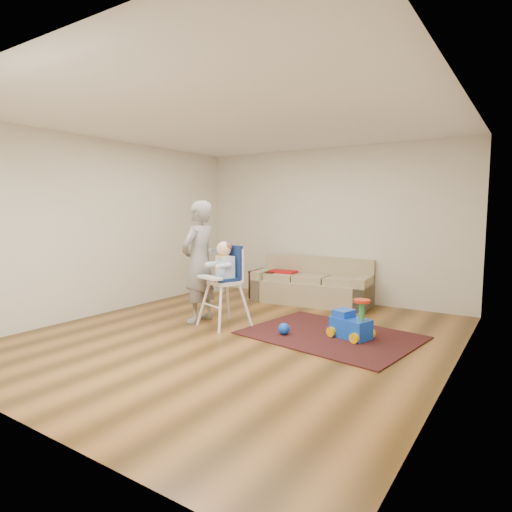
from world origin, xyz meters
The scene contains 9 objects.
ground centered at (0.00, 0.00, 0.00)m, with size 5.50×5.50×0.00m, color #452F12.
room_envelope centered at (0.00, 0.53, 1.88)m, with size 5.04×5.52×2.72m.
sofa centered at (-0.08, 2.30, 0.39)m, with size 2.07×1.01×0.77m.
side_table centered at (-0.98, 2.25, 0.25)m, with size 0.51×0.51×0.51m, color black, non-canonical shape.
area_rug centered at (0.98, 0.66, 0.01)m, with size 2.07×1.55×0.02m, color black.
ride_on_toy centered at (1.24, 0.68, 0.27)m, with size 0.47×0.34×0.51m, color blue, non-canonical shape.
toy_ball centered at (0.48, 0.33, 0.09)m, with size 0.15×0.15×0.15m, color blue.
high_chair centered at (-0.45, 0.28, 0.57)m, with size 0.70×0.70×1.19m.
adult centered at (-0.91, 0.28, 0.87)m, with size 0.64×0.42×1.75m, color gray.
Camera 1 is at (3.13, -4.35, 1.62)m, focal length 30.00 mm.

